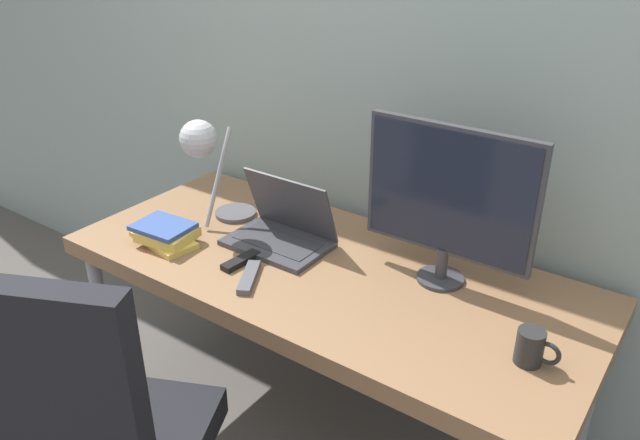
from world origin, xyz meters
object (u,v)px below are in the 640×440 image
at_px(monitor, 449,197).
at_px(game_controller, 160,238).
at_px(office_chair, 82,436).
at_px(mug, 531,347).
at_px(desk_lamp, 205,152).
at_px(laptop, 282,230).
at_px(book_stack, 165,234).

height_order(monitor, game_controller, monitor).
height_order(office_chair, mug, office_chair).
bearing_deg(desk_lamp, laptop, 11.80).
bearing_deg(desk_lamp, book_stack, -105.12).
relative_size(monitor, game_controller, 3.50).
xyz_separation_m(monitor, game_controller, (-0.88, -0.34, -0.26)).
height_order(laptop, mug, laptop).
relative_size(office_chair, book_stack, 4.23).
bearing_deg(mug, desk_lamp, 176.42).
distance_m(desk_lamp, mug, 1.20).
relative_size(monitor, office_chair, 0.47).
bearing_deg(office_chair, monitor, 62.63).
bearing_deg(monitor, office_chair, -117.37).
bearing_deg(monitor, book_stack, -159.16).
distance_m(office_chair, mug, 1.14).
bearing_deg(game_controller, desk_lamp, 71.51).
xyz_separation_m(desk_lamp, book_stack, (-0.05, -0.17, -0.25)).
xyz_separation_m(monitor, book_stack, (-0.87, -0.33, -0.24)).
relative_size(monitor, book_stack, 1.98).
bearing_deg(monitor, desk_lamp, -169.16).
xyz_separation_m(laptop, game_controller, (-0.34, -0.24, -0.03)).
xyz_separation_m(laptop, mug, (0.90, -0.13, -0.00)).
bearing_deg(office_chair, game_controller, 121.78).
xyz_separation_m(laptop, desk_lamp, (-0.28, -0.06, 0.24)).
relative_size(book_stack, game_controller, 1.77).
height_order(book_stack, game_controller, book_stack).
xyz_separation_m(monitor, mug, (0.35, -0.23, -0.23)).
xyz_separation_m(monitor, office_chair, (-0.50, -0.96, -0.43)).
bearing_deg(book_stack, laptop, 35.57).
relative_size(desk_lamp, mug, 3.60).
xyz_separation_m(office_chair, game_controller, (-0.38, 0.62, 0.17)).
height_order(monitor, desk_lamp, monitor).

